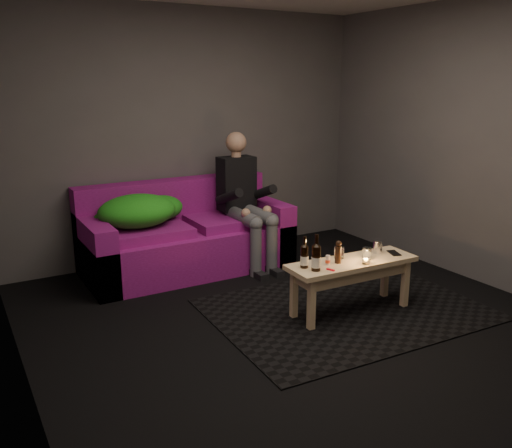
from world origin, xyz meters
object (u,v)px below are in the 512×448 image
(sofa, at_px, (185,238))
(person, at_px, (244,198))
(beer_bottle_a, at_px, (304,256))
(coffee_table, at_px, (352,270))
(beer_bottle_b, at_px, (316,257))
(steel_cup, at_px, (378,247))

(sofa, relative_size, person, 1.50)
(beer_bottle_a, bearing_deg, person, 79.06)
(sofa, bearing_deg, coffee_table, -66.43)
(beer_bottle_a, height_order, beer_bottle_b, beer_bottle_b)
(person, relative_size, beer_bottle_a, 5.38)
(beer_bottle_b, height_order, steel_cup, beer_bottle_b)
(beer_bottle_a, height_order, steel_cup, beer_bottle_a)
(person, bearing_deg, beer_bottle_b, -98.92)
(coffee_table, xyz_separation_m, steel_cup, (0.31, 0.05, 0.13))
(beer_bottle_a, distance_m, beer_bottle_b, 0.11)
(beer_bottle_b, relative_size, steel_cup, 2.66)
(coffee_table, relative_size, steel_cup, 10.33)
(steel_cup, bearing_deg, beer_bottle_b, -172.55)
(person, height_order, steel_cup, person)
(sofa, distance_m, beer_bottle_b, 1.79)
(sofa, bearing_deg, steel_cup, -57.46)
(beer_bottle_a, bearing_deg, sofa, 100.56)
(person, xyz_separation_m, beer_bottle_a, (-0.29, -1.48, -0.16))
(person, height_order, beer_bottle_a, person)
(sofa, height_order, person, person)
(person, bearing_deg, steel_cup, -72.74)
(sofa, bearing_deg, beer_bottle_a, -79.44)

